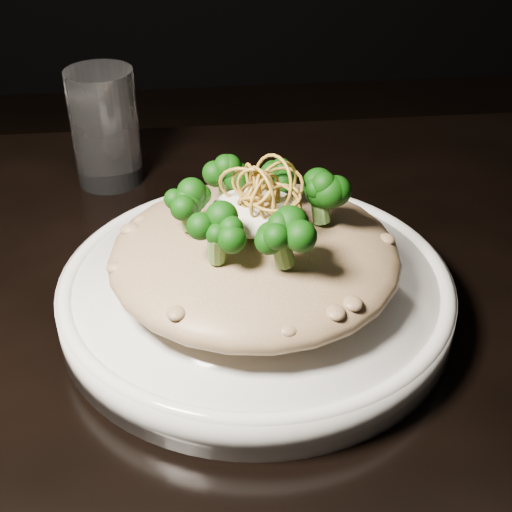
{
  "coord_description": "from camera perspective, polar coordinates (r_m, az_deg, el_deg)",
  "views": [
    {
      "loc": [
        0.01,
        -0.45,
        1.13
      ],
      "look_at": [
        0.06,
        0.02,
        0.81
      ],
      "focal_mm": 50.0,
      "sensor_mm": 36.0,
      "label": 1
    }
  ],
  "objects": [
    {
      "name": "drinking_glass",
      "position": [
        0.78,
        -11.99,
        10.02
      ],
      "size": [
        0.09,
        0.09,
        0.13
      ],
      "primitive_type": "cylinder",
      "rotation": [
        0.0,
        0.0,
        0.23
      ],
      "color": "silver",
      "rests_on": "table"
    },
    {
      "name": "cheese",
      "position": [
        0.55,
        -0.04,
        3.57
      ],
      "size": [
        0.07,
        0.07,
        0.02
      ],
      "primitive_type": "ellipsoid",
      "color": "silver",
      "rests_on": "risotto"
    },
    {
      "name": "table",
      "position": [
        0.64,
        -5.04,
        -11.48
      ],
      "size": [
        1.1,
        0.8,
        0.75
      ],
      "color": "black",
      "rests_on": "ground"
    },
    {
      "name": "broccoli",
      "position": [
        0.54,
        -0.58,
        5.14
      ],
      "size": [
        0.16,
        0.16,
        0.06
      ],
      "primitive_type": null,
      "color": "black",
      "rests_on": "risotto"
    },
    {
      "name": "risotto",
      "position": [
        0.56,
        -0.11,
        0.11
      ],
      "size": [
        0.23,
        0.23,
        0.05
      ],
      "primitive_type": "ellipsoid",
      "color": "brown",
      "rests_on": "plate"
    },
    {
      "name": "plate",
      "position": [
        0.59,
        0.0,
        -3.07
      ],
      "size": [
        0.32,
        0.32,
        0.03
      ],
      "primitive_type": "cylinder",
      "color": "silver",
      "rests_on": "table"
    },
    {
      "name": "shallots",
      "position": [
        0.53,
        0.57,
        6.08
      ],
      "size": [
        0.06,
        0.06,
        0.04
      ],
      "primitive_type": null,
      "color": "brown",
      "rests_on": "cheese"
    }
  ]
}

